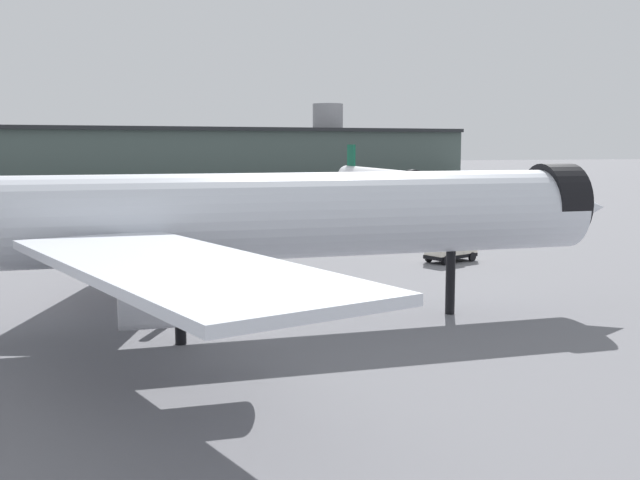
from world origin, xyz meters
name	(u,v)px	position (x,y,z in m)	size (l,w,h in m)	color
ground	(239,326)	(0.00, 0.00, 0.00)	(900.00, 900.00, 0.00)	slate
airliner_near_gate	(209,220)	(-1.94, -0.67, 7.02)	(57.34, 52.56, 15.93)	silver
airliner_far_taxiway	(376,179)	(42.27, 87.05, 5.09)	(39.26, 42.91, 11.56)	white
terminal_building	(196,153)	(23.89, 207.89, 8.73)	(194.71, 56.52, 25.84)	#475651
service_truck_front	(450,246)	(25.12, 20.63, 1.59)	(5.96, 4.20, 3.00)	black
traffic_cone_near_nose	(3,263)	(-17.40, 30.02, 0.32)	(0.51, 0.51, 0.63)	#F2600C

